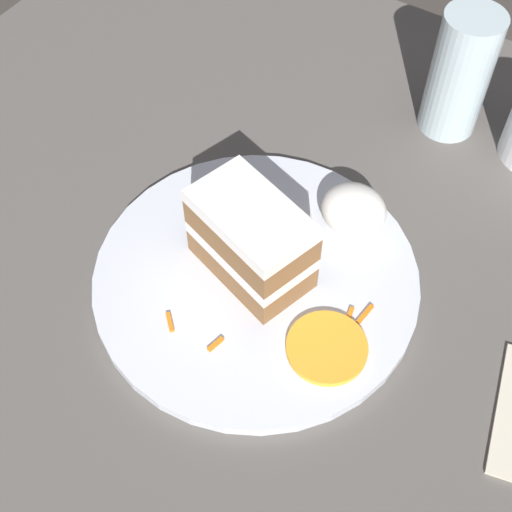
{
  "coord_description": "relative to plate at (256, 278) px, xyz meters",
  "views": [
    {
      "loc": [
        -0.19,
        0.37,
        0.6
      ],
      "look_at": [
        0.01,
        0.06,
        0.08
      ],
      "focal_mm": 50.0,
      "sensor_mm": 36.0,
      "label": 1
    }
  ],
  "objects": [
    {
      "name": "carrot_shreds_scatter",
      "position": [
        -0.01,
        -0.01,
        0.01
      ],
      "size": [
        0.2,
        0.18,
        0.0
      ],
      "color": "orange",
      "rests_on": "plate"
    },
    {
      "name": "cake_slice",
      "position": [
        0.01,
        -0.01,
        0.05
      ],
      "size": [
        0.12,
        0.09,
        0.08
      ],
      "rotation": [
        0.0,
        0.0,
        1.26
      ],
      "color": "brown",
      "rests_on": "plate"
    },
    {
      "name": "dining_table",
      "position": [
        -0.01,
        -0.06,
        -0.02
      ],
      "size": [
        1.0,
        0.81,
        0.04
      ],
      "primitive_type": "cube",
      "color": "#56514C",
      "rests_on": "ground"
    },
    {
      "name": "plate",
      "position": [
        0.0,
        0.0,
        0.0
      ],
      "size": [
        0.3,
        0.3,
        0.01
      ],
      "primitive_type": "cylinder",
      "color": "silver",
      "rests_on": "dining_table"
    },
    {
      "name": "orange_garnish",
      "position": [
        -0.09,
        0.03,
        0.01
      ],
      "size": [
        0.07,
        0.07,
        0.01
      ],
      "primitive_type": "cylinder",
      "color": "orange",
      "rests_on": "plate"
    },
    {
      "name": "drinking_glass",
      "position": [
        -0.07,
        -0.29,
        0.05
      ],
      "size": [
        0.06,
        0.06,
        0.14
      ],
      "color": "silver",
      "rests_on": "dining_table"
    },
    {
      "name": "ground_plane",
      "position": [
        -0.01,
        -0.06,
        -0.04
      ],
      "size": [
        6.0,
        6.0,
        0.0
      ],
      "primitive_type": "plane",
      "color": "#38332D",
      "rests_on": "ground"
    },
    {
      "name": "cream_dollop",
      "position": [
        -0.05,
        -0.1,
        0.03
      ],
      "size": [
        0.06,
        0.06,
        0.04
      ],
      "primitive_type": "ellipsoid",
      "color": "white",
      "rests_on": "plate"
    }
  ]
}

